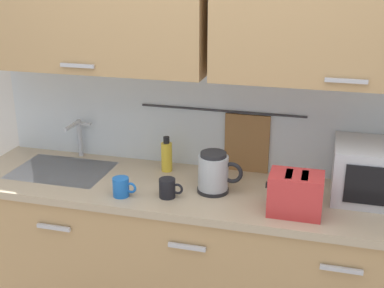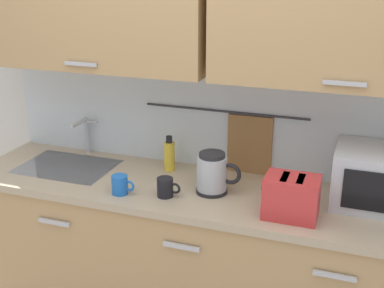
{
  "view_description": "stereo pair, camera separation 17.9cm",
  "coord_description": "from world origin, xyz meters",
  "views": [
    {
      "loc": [
        0.56,
        -1.96,
        1.98
      ],
      "look_at": [
        -0.07,
        0.33,
        1.12
      ],
      "focal_mm": 47.23,
      "sensor_mm": 36.0,
      "label": 1
    },
    {
      "loc": [
        0.73,
        -1.91,
        1.98
      ],
      "look_at": [
        -0.07,
        0.33,
        1.12
      ],
      "focal_mm": 47.23,
      "sensor_mm": 36.0,
      "label": 2
    }
  ],
  "objects": [
    {
      "name": "toaster",
      "position": [
        0.46,
        0.15,
        1.0
      ],
      "size": [
        0.26,
        0.17,
        0.19
      ],
      "color": "red",
      "rests_on": "counter_unit"
    },
    {
      "name": "counter_unit",
      "position": [
        -0.01,
        0.3,
        0.46
      ],
      "size": [
        2.53,
        0.64,
        0.9
      ],
      "color": "tan",
      "rests_on": "ground"
    },
    {
      "name": "electric_kettle",
      "position": [
        0.06,
        0.27,
        1.0
      ],
      "size": [
        0.23,
        0.16,
        0.21
      ],
      "color": "black",
      "rests_on": "counter_unit"
    },
    {
      "name": "mug_near_sink",
      "position": [
        -0.36,
        0.1,
        0.95
      ],
      "size": [
        0.12,
        0.08,
        0.09
      ],
      "color": "blue",
      "rests_on": "counter_unit"
    },
    {
      "name": "microwave",
      "position": [
        0.85,
        0.41,
        1.04
      ],
      "size": [
        0.46,
        0.35,
        0.27
      ],
      "color": "silver",
      "rests_on": "counter_unit"
    },
    {
      "name": "back_wall_assembly",
      "position": [
        0.0,
        0.53,
        1.52
      ],
      "size": [
        3.7,
        0.41,
        2.5
      ],
      "color": "silver",
      "rests_on": "ground"
    },
    {
      "name": "mug_by_kettle",
      "position": [
        -0.14,
        0.15,
        0.95
      ],
      "size": [
        0.12,
        0.08,
        0.09
      ],
      "color": "black",
      "rests_on": "counter_unit"
    },
    {
      "name": "sink_faucet",
      "position": [
        -0.81,
        0.53,
        1.04
      ],
      "size": [
        0.09,
        0.17,
        0.22
      ],
      "color": "#B2B5BA",
      "rests_on": "counter_unit"
    },
    {
      "name": "dish_soap_bottle",
      "position": [
        -0.25,
        0.47,
        0.99
      ],
      "size": [
        0.06,
        0.06,
        0.2
      ],
      "color": "yellow",
      "rests_on": "counter_unit"
    }
  ]
}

